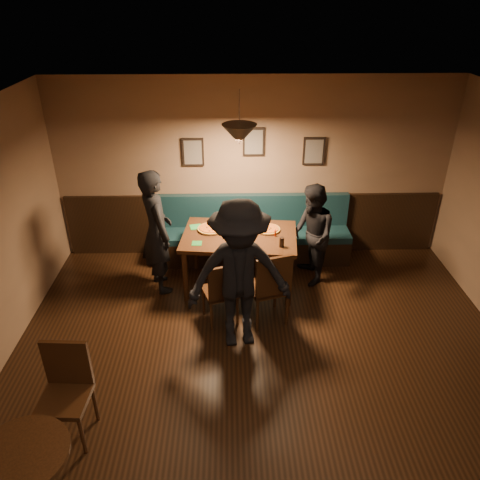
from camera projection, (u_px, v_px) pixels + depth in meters
The scene contains 24 objects.
floor at pixel (268, 422), 4.68m from camera, with size 7.00×7.00×0.00m, color black.
ceiling at pixel (280, 154), 3.33m from camera, with size 7.00×7.00×0.00m, color silver.
wall_back at pixel (253, 170), 7.07m from camera, with size 6.00×6.00×0.00m, color #8C704F.
wainscot at pixel (253, 224), 7.48m from camera, with size 5.88×0.06×1.00m, color black.
booth_bench at pixel (253, 231), 7.24m from camera, with size 3.00×0.60×1.00m, color #0F232D, non-canonical shape.
picture_left at pixel (193, 152), 6.88m from camera, with size 0.32×0.04×0.42m, color black.
picture_center at pixel (254, 142), 6.83m from camera, with size 0.32×0.04×0.42m, color black.
picture_right at pixel (314, 151), 6.92m from camera, with size 0.32×0.04×0.42m, color black.
pendant_lamp at pixel (239, 134), 5.74m from camera, with size 0.44×0.44×0.25m, color black.
dining_table at pixel (239, 261), 6.62m from camera, with size 1.57×1.01×0.84m, color black.
chair_near_left at pixel (220, 290), 5.92m from camera, with size 0.40×0.40×0.92m, color black, non-canonical shape.
chair_near_right at pixel (267, 285), 5.89m from camera, with size 0.47×0.47×1.06m, color black, non-canonical shape.
diner_left at pixel (157, 232), 6.38m from camera, with size 0.65×0.43×1.79m, color black.
diner_right at pixel (312, 235), 6.60m from camera, with size 0.73×0.57×1.50m, color black.
diner_front at pixel (239, 276), 5.32m from camera, with size 1.22×0.70×1.89m, color black.
pizza_a at pixel (211, 229), 6.54m from camera, with size 0.37×0.37×0.04m, color orange.
pizza_b at pixel (238, 239), 6.29m from camera, with size 0.32×0.32×0.04m, color orange.
pizza_c at pixel (268, 229), 6.53m from camera, with size 0.34×0.34×0.04m, color #C18B24.
soda_glass at pixel (282, 242), 6.10m from camera, with size 0.06×0.06×0.14m, color black.
tabasco_bottle at pixel (275, 233), 6.36m from camera, with size 0.03×0.03×0.11m, color #981E05.
napkin_a at pixel (196, 227), 6.63m from camera, with size 0.16×0.16×0.01m, color #207A35.
napkin_b at pixel (197, 243), 6.20m from camera, with size 0.13×0.13×0.01m, color #1B6825.
cutlery_set at pixel (237, 248), 6.10m from camera, with size 0.02×0.17×0.00m, color silver.
cafe_chair_far at pixel (64, 398), 4.31m from camera, with size 0.44×0.44×1.00m, color black, non-canonical shape.
Camera 1 is at (-0.37, -3.21, 3.86)m, focal length 34.76 mm.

